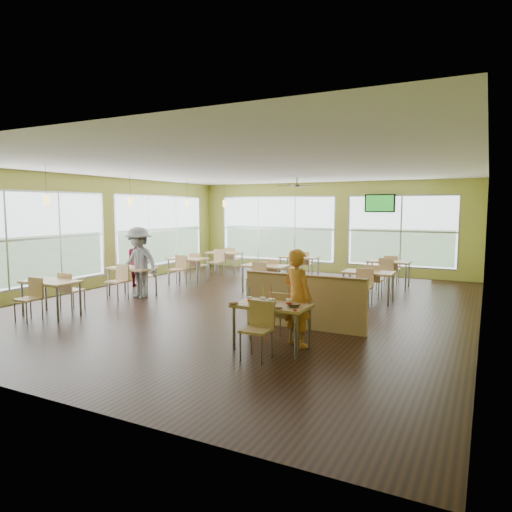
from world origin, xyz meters
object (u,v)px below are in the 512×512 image
main_table (272,311)px  man_plaid (298,298)px  half_wall_divider (304,301)px  food_basket (293,305)px

main_table → man_plaid: size_ratio=0.93×
half_wall_divider → man_plaid: size_ratio=1.48×
main_table → half_wall_divider: (0.00, 1.45, -0.11)m
half_wall_divider → food_basket: bearing=-75.3°
main_table → half_wall_divider: 1.45m
man_plaid → food_basket: (0.10, -0.42, -0.03)m
man_plaid → food_basket: man_plaid is taller
man_plaid → food_basket: size_ratio=7.47×
main_table → food_basket: size_ratio=6.99×
half_wall_divider → food_basket: 1.56m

